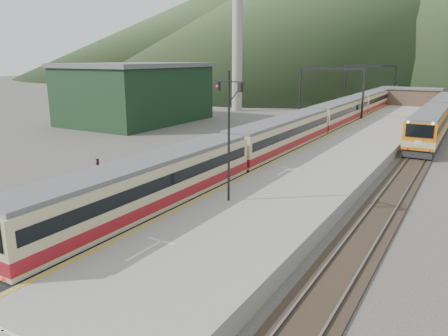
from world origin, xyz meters
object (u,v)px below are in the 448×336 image
Objects in this scene: second_train at (438,116)px; main_train at (340,114)px; signal_mast at (229,124)px; worker at (72,201)px.

main_train is at bearing -157.14° from second_train.
signal_mast reaches higher than worker.
worker is at bearing -97.23° from main_train.
signal_mast is 5.10× the size of worker.
main_train is 36.83m from signal_mast.
second_train is 42.24m from signal_mast.
signal_mast is (-7.95, -41.32, 3.62)m from second_train.
worker is (-8.72, -4.30, -4.88)m from signal_mast.
second_train reaches higher than worker.
second_train is 48.59m from worker.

